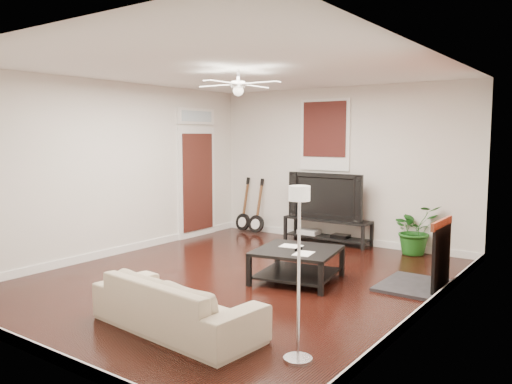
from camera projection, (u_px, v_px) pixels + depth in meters
room at (239, 176)px, 6.80m from camera, size 5.01×6.01×2.81m
brick_accent at (452, 180)px, 6.17m from camera, size 0.02×2.20×2.80m
fireplace at (425, 253)px, 6.44m from camera, size 0.80×1.10×0.92m
window_back at (325, 135)px, 9.31m from camera, size 1.00×0.06×1.30m
door_left at (197, 172)px, 9.78m from camera, size 0.08×1.00×2.50m
tv_stand at (327, 231)px, 9.24m from camera, size 1.61×0.43×0.45m
tv at (328, 196)px, 9.19m from camera, size 1.44×0.19×0.83m
coffee_table at (297, 265)px, 6.83m from camera, size 1.21×1.21×0.43m
sofa at (176, 303)px, 5.09m from camera, size 1.93×0.90×0.55m
floor_lamp at (299, 274)px, 4.33m from camera, size 0.27×0.27×1.53m
potted_plant at (415, 229)px, 8.34m from camera, size 0.96×0.98×0.82m
guitar_left at (243, 205)px, 10.28m from camera, size 0.36×0.27×1.11m
guitar_right at (256, 206)px, 10.05m from camera, size 0.35×0.25×1.11m
ceiling_fan at (238, 84)px, 6.67m from camera, size 1.24×1.24×0.32m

